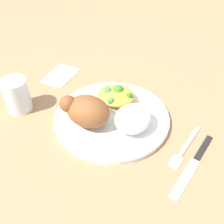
{
  "coord_description": "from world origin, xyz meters",
  "views": [
    {
      "loc": [
        -0.21,
        0.41,
        0.44
      ],
      "look_at": [
        0.0,
        0.0,
        0.02
      ],
      "focal_mm": 41.98,
      "sensor_mm": 36.0,
      "label": 1
    }
  ],
  "objects_px": {
    "mac_cheese_with_broccoli": "(116,95)",
    "fork": "(185,148)",
    "rice_pile": "(133,118)",
    "knife": "(196,159)",
    "water_glass": "(17,95)",
    "roasted_chicken": "(86,111)",
    "plate": "(112,117)",
    "napkin": "(61,75)"
  },
  "relations": [
    {
      "from": "rice_pile",
      "to": "mac_cheese_with_broccoli",
      "type": "relative_size",
      "value": 0.98
    },
    {
      "from": "plate",
      "to": "fork",
      "type": "bearing_deg",
      "value": 176.9
    },
    {
      "from": "napkin",
      "to": "fork",
      "type": "bearing_deg",
      "value": 164.96
    },
    {
      "from": "plate",
      "to": "fork",
      "type": "xyz_separation_m",
      "value": [
        -0.18,
        0.01,
        -0.01
      ]
    },
    {
      "from": "fork",
      "to": "knife",
      "type": "relative_size",
      "value": 0.75
    },
    {
      "from": "water_glass",
      "to": "napkin",
      "type": "xyz_separation_m",
      "value": [
        -0.0,
        -0.17,
        -0.04
      ]
    },
    {
      "from": "rice_pile",
      "to": "water_glass",
      "type": "bearing_deg",
      "value": 11.75
    },
    {
      "from": "mac_cheese_with_broccoli",
      "to": "fork",
      "type": "bearing_deg",
      "value": 161.82
    },
    {
      "from": "mac_cheese_with_broccoli",
      "to": "rice_pile",
      "type": "bearing_deg",
      "value": 139.0
    },
    {
      "from": "mac_cheese_with_broccoli",
      "to": "plate",
      "type": "bearing_deg",
      "value": 107.73
    },
    {
      "from": "roasted_chicken",
      "to": "water_glass",
      "type": "bearing_deg",
      "value": 6.67
    },
    {
      "from": "roasted_chicken",
      "to": "mac_cheese_with_broccoli",
      "type": "xyz_separation_m",
      "value": [
        -0.02,
        -0.1,
        -0.02
      ]
    },
    {
      "from": "fork",
      "to": "knife",
      "type": "bearing_deg",
      "value": 148.01
    },
    {
      "from": "water_glass",
      "to": "mac_cheese_with_broccoli",
      "type": "bearing_deg",
      "value": -149.0
    },
    {
      "from": "rice_pile",
      "to": "fork",
      "type": "xyz_separation_m",
      "value": [
        -0.13,
        -0.0,
        -0.03
      ]
    },
    {
      "from": "plate",
      "to": "roasted_chicken",
      "type": "distance_m",
      "value": 0.08
    },
    {
      "from": "roasted_chicken",
      "to": "rice_pile",
      "type": "height_order",
      "value": "roasted_chicken"
    },
    {
      "from": "roasted_chicken",
      "to": "mac_cheese_with_broccoli",
      "type": "height_order",
      "value": "roasted_chicken"
    },
    {
      "from": "plate",
      "to": "roasted_chicken",
      "type": "relative_size",
      "value": 2.41
    },
    {
      "from": "napkin",
      "to": "mac_cheese_with_broccoli",
      "type": "bearing_deg",
      "value": 168.12
    },
    {
      "from": "roasted_chicken",
      "to": "knife",
      "type": "xyz_separation_m",
      "value": [
        -0.25,
        -0.02,
        -0.05
      ]
    },
    {
      "from": "knife",
      "to": "napkin",
      "type": "distance_m",
      "value": 0.46
    },
    {
      "from": "knife",
      "to": "rice_pile",
      "type": "bearing_deg",
      "value": -6.74
    },
    {
      "from": "roasted_chicken",
      "to": "fork",
      "type": "height_order",
      "value": "roasted_chicken"
    },
    {
      "from": "knife",
      "to": "water_glass",
      "type": "distance_m",
      "value": 0.44
    },
    {
      "from": "plate",
      "to": "mac_cheese_with_broccoli",
      "type": "relative_size",
      "value": 2.86
    },
    {
      "from": "roasted_chicken",
      "to": "knife",
      "type": "relative_size",
      "value": 0.61
    },
    {
      "from": "plate",
      "to": "roasted_chicken",
      "type": "xyz_separation_m",
      "value": [
        0.04,
        0.05,
        0.04
      ]
    },
    {
      "from": "fork",
      "to": "water_glass",
      "type": "bearing_deg",
      "value": 8.24
    },
    {
      "from": "rice_pile",
      "to": "napkin",
      "type": "bearing_deg",
      "value": -21.22
    },
    {
      "from": "rice_pile",
      "to": "fork",
      "type": "bearing_deg",
      "value": -179.94
    },
    {
      "from": "mac_cheese_with_broccoli",
      "to": "napkin",
      "type": "relative_size",
      "value": 0.9
    },
    {
      "from": "roasted_chicken",
      "to": "water_glass",
      "type": "relative_size",
      "value": 1.36
    },
    {
      "from": "fork",
      "to": "napkin",
      "type": "bearing_deg",
      "value": -15.04
    },
    {
      "from": "rice_pile",
      "to": "fork",
      "type": "distance_m",
      "value": 0.13
    },
    {
      "from": "plate",
      "to": "knife",
      "type": "relative_size",
      "value": 1.46
    },
    {
      "from": "water_glass",
      "to": "napkin",
      "type": "bearing_deg",
      "value": -90.97
    },
    {
      "from": "roasted_chicken",
      "to": "fork",
      "type": "xyz_separation_m",
      "value": [
        -0.22,
        -0.04,
        -0.05
      ]
    },
    {
      "from": "rice_pile",
      "to": "knife",
      "type": "bearing_deg",
      "value": 173.26
    },
    {
      "from": "fork",
      "to": "napkin",
      "type": "relative_size",
      "value": 1.32
    },
    {
      "from": "water_glass",
      "to": "plate",
      "type": "bearing_deg",
      "value": -163.0
    },
    {
      "from": "plate",
      "to": "mac_cheese_with_broccoli",
      "type": "height_order",
      "value": "mac_cheese_with_broccoli"
    }
  ]
}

